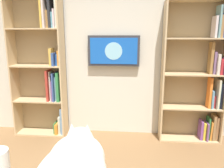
# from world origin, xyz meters

# --- Properties ---
(wall_back) EXTENTS (4.52, 0.06, 2.70)m
(wall_back) POSITION_xyz_m (0.00, -2.23, 1.35)
(wall_back) COLOR beige
(wall_back) RESTS_ON ground
(bookshelf_left) EXTENTS (0.90, 0.28, 2.05)m
(bookshelf_left) POSITION_xyz_m (-1.28, -2.07, 0.99)
(bookshelf_left) COLOR tan
(bookshelf_left) RESTS_ON ground
(bookshelf_right) EXTENTS (0.81, 0.28, 2.23)m
(bookshelf_right) POSITION_xyz_m (1.07, -2.06, 1.13)
(bookshelf_right) COLOR tan
(bookshelf_right) RESTS_ON ground
(wall_mounted_tv) EXTENTS (0.78, 0.07, 0.46)m
(wall_mounted_tv) POSITION_xyz_m (0.00, -2.15, 1.34)
(wall_mounted_tv) COLOR #333338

